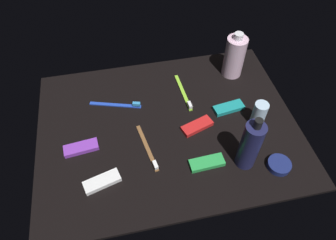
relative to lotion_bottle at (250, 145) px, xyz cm
name	(u,v)px	position (x,y,z in cm)	size (l,w,h in cm)	color
ground_plane	(168,127)	(19.53, -18.11, -9.36)	(84.00, 64.00, 1.20)	black
lotion_bottle	(250,145)	(0.00, 0.00, 0.00)	(5.71, 5.71, 19.84)	#1C1E46
bodywash_bottle	(234,56)	(-9.21, -38.23, -0.79)	(7.36, 7.36, 17.67)	silver
deodorant_stick	(259,114)	(-9.20, -13.30, -4.24)	(4.45, 4.45, 9.04)	silver
toothbrush_lime	(184,94)	(11.06, -30.66, -8.15)	(2.33, 18.04, 2.10)	#8CD133
toothbrush_brown	(148,150)	(27.50, -9.79, -8.15)	(4.31, 17.93, 2.10)	brown
toothbrush_blue	(118,104)	(34.49, -30.28, -8.15)	(17.55, 6.46, 2.10)	blue
snack_bar_white	(102,181)	(42.11, -1.73, -8.01)	(10.40, 4.00, 1.50)	white
snack_bar_red	(197,126)	(10.42, -15.48, -8.01)	(10.40, 4.00, 1.50)	red
snack_bar_teal	(229,108)	(-2.22, -20.91, -8.01)	(10.40, 4.00, 1.50)	teal
snack_bar_purple	(81,148)	(47.60, -14.61, -8.01)	(10.40, 4.00, 1.50)	purple
snack_bar_green	(207,163)	(11.25, -1.53, -8.01)	(10.40, 4.00, 1.50)	green
cream_tin_left	(279,165)	(-9.34, 3.66, -7.79)	(6.87, 6.87, 1.93)	navy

